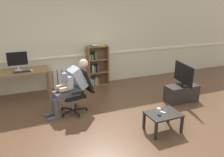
{
  "coord_description": "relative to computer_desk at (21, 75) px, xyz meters",
  "views": [
    {
      "loc": [
        -1.76,
        -3.71,
        2.34
      ],
      "look_at": [
        0.15,
        0.85,
        0.7
      ],
      "focal_mm": 35.81,
      "sensor_mm": 36.0,
      "label": 1
    }
  ],
  "objects": [
    {
      "name": "imac_monitor",
      "position": [
        -0.04,
        0.08,
        0.38
      ],
      "size": [
        0.52,
        0.14,
        0.49
      ],
      "color": "silver",
      "rests_on": "computer_desk"
    },
    {
      "name": "office_chair",
      "position": [
        1.15,
        -1.24,
        -0.13
      ],
      "size": [
        0.78,
        0.63,
        0.98
      ],
      "rotation": [
        0.0,
        0.0,
        -1.39
      ],
      "color": "black",
      "rests_on": "ground_plane"
    },
    {
      "name": "person_seated",
      "position": [
        0.99,
        -1.27,
        -0.01
      ],
      "size": [
        1.04,
        0.49,
        1.2
      ],
      "rotation": [
        0.0,
        0.0,
        -1.39
      ],
      "color": "#4C4C51",
      "rests_on": "ground_plane"
    },
    {
      "name": "keyboard",
      "position": [
        0.03,
        -0.14,
        0.11
      ],
      "size": [
        0.4,
        0.12,
        0.02
      ],
      "primitive_type": "cube",
      "color": "black",
      "rests_on": "computer_desk"
    },
    {
      "name": "ground_plane",
      "position": [
        1.8,
        -2.15,
        -0.65
      ],
      "size": [
        18.0,
        18.0,
        0.0
      ],
      "primitive_type": "plane",
      "color": "brown"
    },
    {
      "name": "radiator",
      "position": [
        1.21,
        0.39,
        -0.37
      ],
      "size": [
        0.75,
        0.08,
        0.58
      ],
      "color": "white",
      "rests_on": "ground_plane"
    },
    {
      "name": "bookshelf",
      "position": [
        2.1,
        0.29,
        -0.07
      ],
      "size": [
        0.63,
        0.29,
        1.25
      ],
      "color": "brown",
      "rests_on": "ground_plane"
    },
    {
      "name": "coffee_table",
      "position": [
        2.42,
        -2.71,
        -0.34
      ],
      "size": [
        0.64,
        0.48,
        0.37
      ],
      "color": "black",
      "rests_on": "ground_plane"
    },
    {
      "name": "tv_stand",
      "position": [
        3.69,
        -1.7,
        -0.45
      ],
      "size": [
        0.83,
        0.39,
        0.42
      ],
      "color": "#2D2823",
      "rests_on": "ground_plane"
    },
    {
      "name": "drinking_glass",
      "position": [
        2.32,
        -2.69,
        -0.22
      ],
      "size": [
        0.07,
        0.07,
        0.12
      ],
      "primitive_type": "cylinder",
      "color": "silver",
      "rests_on": "coffee_table"
    },
    {
      "name": "computer_mouse",
      "position": [
        0.25,
        -0.12,
        0.12
      ],
      "size": [
        0.06,
        0.1,
        0.03
      ],
      "primitive_type": "cube",
      "color": "white",
      "rests_on": "computer_desk"
    },
    {
      "name": "computer_desk",
      "position": [
        0.0,
        0.0,
        0.0
      ],
      "size": [
        1.37,
        0.64,
        0.76
      ],
      "color": "olive",
      "rests_on": "ground_plane"
    },
    {
      "name": "back_wall",
      "position": [
        1.8,
        0.5,
        0.69
      ],
      "size": [
        12.0,
        0.13,
        2.7
      ],
      "color": "beige",
      "rests_on": "ground_plane"
    },
    {
      "name": "spare_remote",
      "position": [
        2.41,
        -2.67,
        -0.27
      ],
      "size": [
        0.09,
        0.15,
        0.02
      ],
      "primitive_type": "cube",
      "rotation": [
        0.0,
        0.0,
        0.38
      ],
      "color": "white",
      "rests_on": "coffee_table"
    },
    {
      "name": "tv_screen",
      "position": [
        3.69,
        -1.7,
        0.05
      ],
      "size": [
        0.26,
        0.82,
        0.55
      ],
      "rotation": [
        0.0,
        0.0,
        1.38
      ],
      "color": "black",
      "rests_on": "tv_stand"
    }
  ]
}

